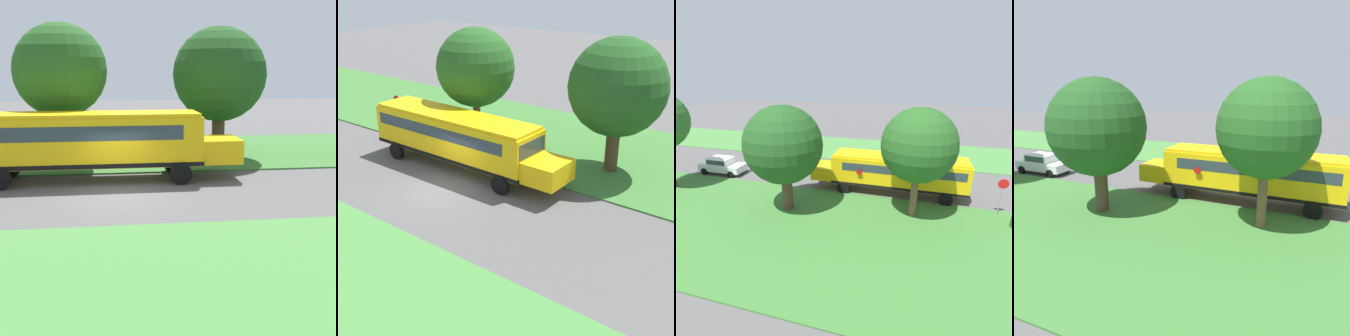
# 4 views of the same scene
# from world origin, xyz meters

# --- Properties ---
(ground_plane) EXTENTS (120.00, 120.00, 0.00)m
(ground_plane) POSITION_xyz_m (0.00, 0.00, 0.00)
(ground_plane) COLOR #565454
(grass_verge) EXTENTS (12.00, 80.00, 0.08)m
(grass_verge) POSITION_xyz_m (-10.00, 0.00, 0.04)
(grass_verge) COLOR #3D7533
(grass_verge) RESTS_ON ground
(grass_far_side) EXTENTS (10.00, 80.00, 0.07)m
(grass_far_side) POSITION_xyz_m (9.00, 0.00, 0.04)
(grass_far_side) COLOR #47843D
(grass_far_side) RESTS_ON ground
(school_bus) EXTENTS (2.84, 12.42, 3.16)m
(school_bus) POSITION_xyz_m (-2.79, -1.13, 1.92)
(school_bus) COLOR yellow
(school_bus) RESTS_ON ground
(oak_tree_beside_bus) EXTENTS (4.80, 4.80, 7.44)m
(oak_tree_beside_bus) POSITION_xyz_m (-6.19, -2.68, 4.93)
(oak_tree_beside_bus) COLOR brown
(oak_tree_beside_bus) RESTS_ON ground
(oak_tree_roadside_mid) EXTENTS (5.30, 5.30, 7.46)m
(oak_tree_roadside_mid) POSITION_xyz_m (-7.72, 5.91, 4.80)
(oak_tree_roadside_mid) COLOR #4C3826
(oak_tree_roadside_mid) RESTS_ON ground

